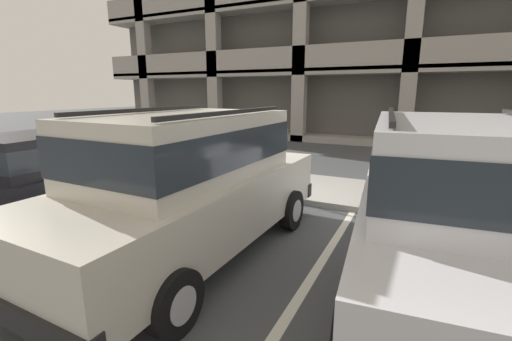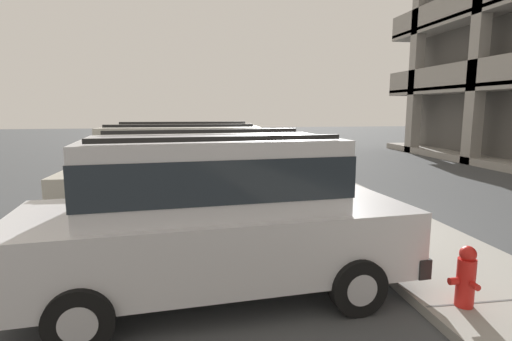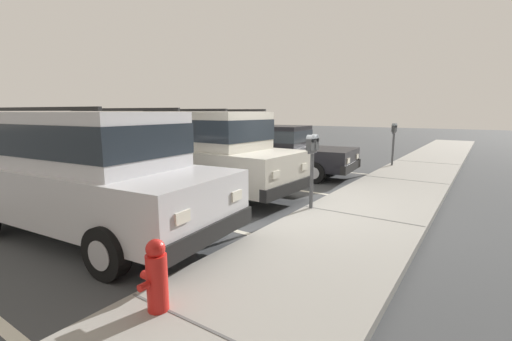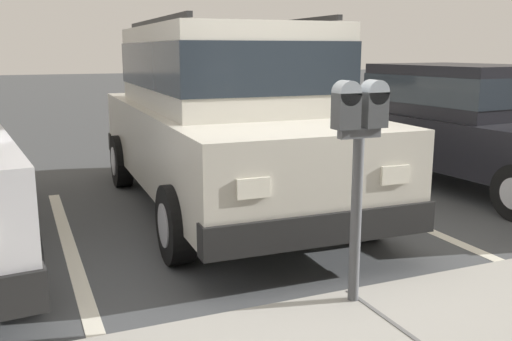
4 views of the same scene
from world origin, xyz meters
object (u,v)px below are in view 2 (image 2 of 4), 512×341
Objects in this scene: red_sedan at (193,162)px; dark_hatchback at (215,210)px; silver_suv at (184,171)px; fire_hydrant at (466,277)px; parking_meter_near at (326,164)px; parking_meter_far at (268,139)px.

dark_hatchback reaches higher than red_sedan.
dark_hatchback is at bearing 9.22° from silver_suv.
fire_hydrant is (7.42, 3.01, -0.36)m from red_sedan.
silver_suv is 5.23m from fire_hydrant.
parking_meter_near is at bearing -175.75° from fire_hydrant.
silver_suv reaches higher than parking_meter_far.
silver_suv is 3.38× the size of parking_meter_near.
silver_suv reaches higher than parking_meter_near.
red_sedan is at bearing -41.11° from parking_meter_far.
parking_meter_near is (3.42, 2.71, 0.37)m from red_sedan.
red_sedan is 3.15× the size of parking_meter_far.
parking_meter_far is 10.59m from fire_hydrant.
parking_meter_far reaches higher than red_sedan.
parking_meter_far reaches higher than parking_meter_near.
dark_hatchback is at bearing -109.76° from fire_hydrant.
parking_meter_near is 0.98× the size of parking_meter_far.
silver_suv is 3.31m from red_sedan.
silver_suv reaches higher than fire_hydrant.
parking_meter_near is at bearing 33.55° from red_sedan.
fire_hydrant is at bearing 17.22° from red_sedan.
dark_hatchback reaches higher than parking_meter_far.
parking_meter_near is (0.12, 2.86, 0.10)m from silver_suv.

